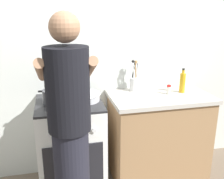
{
  "coord_description": "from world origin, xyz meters",
  "views": [
    {
      "loc": [
        -0.46,
        -2.08,
        1.69
      ],
      "look_at": [
        0.05,
        0.12,
        1.0
      ],
      "focal_mm": 40.73,
      "sensor_mm": 36.0,
      "label": 1
    }
  ],
  "objects": [
    {
      "name": "utensil_crock",
      "position": [
        0.34,
        0.34,
        1.0
      ],
      "size": [
        0.1,
        0.1,
        0.32
      ],
      "color": "silver",
      "rests_on": "countertop"
    },
    {
      "name": "pot",
      "position": [
        -0.49,
        0.12,
        0.97
      ],
      "size": [
        0.24,
        0.18,
        0.13
      ],
      "color": "#38383D",
      "rests_on": "stove_range"
    },
    {
      "name": "countertop",
      "position": [
        0.55,
        0.15,
        0.45
      ],
      "size": [
        1.0,
        0.6,
        0.9
      ],
      "color": "#99724C",
      "rests_on": "ground"
    },
    {
      "name": "stove_range",
      "position": [
        -0.35,
        0.15,
        0.45
      ],
      "size": [
        0.6,
        0.62,
        0.9
      ],
      "color": "white",
      "rests_on": "ground"
    },
    {
      "name": "spice_bottle",
      "position": [
        0.64,
        0.16,
        0.95
      ],
      "size": [
        0.04,
        0.04,
        0.09
      ],
      "color": "silver",
      "rests_on": "countertop"
    },
    {
      "name": "back_wall",
      "position": [
        0.2,
        0.5,
        1.25
      ],
      "size": [
        3.2,
        0.1,
        2.5
      ],
      "color": "silver",
      "rests_on": "ground"
    },
    {
      "name": "person",
      "position": [
        -0.38,
        -0.42,
        0.86
      ],
      "size": [
        0.41,
        0.5,
        1.7
      ],
      "color": "black",
      "rests_on": "ground"
    },
    {
      "name": "mixing_bowl",
      "position": [
        -0.21,
        0.16,
        0.94
      ],
      "size": [
        0.31,
        0.31,
        0.07
      ],
      "color": "#B7B7BC",
      "rests_on": "stove_range"
    },
    {
      "name": "oil_bottle",
      "position": [
        0.8,
        0.18,
        1.0
      ],
      "size": [
        0.06,
        0.06,
        0.25
      ],
      "color": "gold",
      "rests_on": "countertop"
    }
  ]
}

